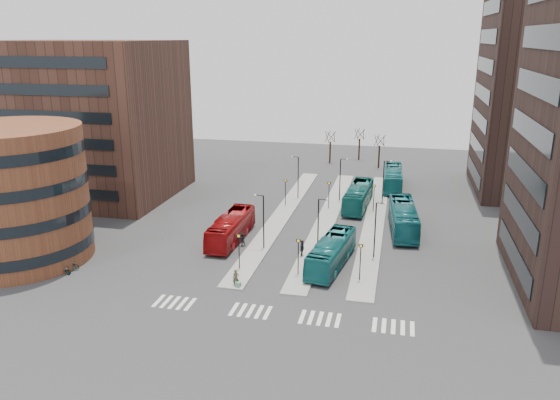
% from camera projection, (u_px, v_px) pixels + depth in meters
% --- Properties ---
extents(ground, '(160.00, 160.00, 0.00)m').
position_uv_depth(ground, '(249.00, 336.00, 42.74)').
color(ground, '#2D2D2F').
rests_on(ground, ground).
extents(island_left, '(2.50, 45.00, 0.15)m').
position_uv_depth(island_left, '(282.00, 215.00, 71.58)').
color(island_left, gray).
rests_on(island_left, ground).
extents(island_mid, '(2.50, 45.00, 0.15)m').
position_uv_depth(island_mid, '(327.00, 218.00, 70.32)').
color(island_mid, gray).
rests_on(island_mid, ground).
extents(island_right, '(2.50, 45.00, 0.15)m').
position_uv_depth(island_right, '(374.00, 221.00, 69.06)').
color(island_right, gray).
rests_on(island_right, ground).
extents(suitcase, '(0.51, 0.43, 0.58)m').
position_uv_depth(suitcase, '(238.00, 285.00, 50.83)').
color(suitcase, '#1B4699').
rests_on(suitcase, ground).
extents(red_bus, '(2.77, 11.10, 3.08)m').
position_uv_depth(red_bus, '(231.00, 228.00, 62.30)').
color(red_bus, maroon).
rests_on(red_bus, ground).
extents(teal_bus_a, '(4.09, 11.09, 3.02)m').
position_uv_depth(teal_bus_a, '(331.00, 252.00, 55.35)').
color(teal_bus_a, '#146467').
rests_on(teal_bus_a, ground).
extents(teal_bus_b, '(3.44, 11.59, 3.19)m').
position_uv_depth(teal_bus_b, '(358.00, 196.00, 74.41)').
color(teal_bus_b, '#125C59').
rests_on(teal_bus_b, ground).
extents(teal_bus_c, '(3.80, 12.28, 3.37)m').
position_uv_depth(teal_bus_c, '(403.00, 218.00, 65.36)').
color(teal_bus_c, '#145E66').
rests_on(teal_bus_c, ground).
extents(teal_bus_d, '(2.93, 11.48, 3.18)m').
position_uv_depth(teal_bus_d, '(393.00, 178.00, 83.92)').
color(teal_bus_d, '#166C71').
rests_on(teal_bus_d, ground).
extents(traveller, '(0.70, 0.55, 1.68)m').
position_uv_depth(traveller, '(236.00, 278.00, 51.05)').
color(traveller, '#434328').
rests_on(traveller, ground).
extents(commuter_a, '(0.89, 0.81, 1.50)m').
position_uv_depth(commuter_a, '(242.00, 239.00, 60.96)').
color(commuter_a, black).
rests_on(commuter_a, ground).
extents(commuter_b, '(0.56, 1.15, 1.89)m').
position_uv_depth(commuter_b, '(302.00, 249.00, 57.82)').
color(commuter_b, black).
rests_on(commuter_b, ground).
extents(commuter_c, '(0.68, 1.01, 1.46)m').
position_uv_depth(commuter_c, '(339.00, 247.00, 58.73)').
color(commuter_c, black).
rests_on(commuter_c, ground).
extents(bicycle_near, '(1.61, 0.77, 0.81)m').
position_uv_depth(bicycle_near, '(65.00, 270.00, 53.85)').
color(bicycle_near, gray).
rests_on(bicycle_near, ground).
extents(bicycle_mid, '(1.58, 0.86, 0.91)m').
position_uv_depth(bicycle_mid, '(64.00, 270.00, 53.82)').
color(bicycle_mid, gray).
rests_on(bicycle_mid, ground).
extents(bicycle_far, '(1.93, 0.91, 0.97)m').
position_uv_depth(bicycle_far, '(70.00, 266.00, 54.70)').
color(bicycle_far, gray).
rests_on(bicycle_far, ground).
extents(crosswalk_stripes, '(22.35, 2.40, 0.01)m').
position_uv_depth(crosswalk_stripes, '(282.00, 314.00, 46.11)').
color(crosswalk_stripes, silver).
rests_on(crosswalk_stripes, ground).
extents(round_building, '(15.16, 15.16, 14.00)m').
position_uv_depth(round_building, '(12.00, 194.00, 55.95)').
color(round_building, brown).
rests_on(round_building, ground).
extents(office_block, '(25.00, 20.12, 22.00)m').
position_uv_depth(office_block, '(85.00, 120.00, 78.45)').
color(office_block, '#472A21').
rests_on(office_block, ground).
extents(tower_far, '(20.12, 20.00, 30.00)m').
position_uv_depth(tower_far, '(556.00, 91.00, 78.39)').
color(tower_far, '#31201B').
rests_on(tower_far, ground).
extents(sign_poles, '(12.45, 22.12, 3.65)m').
position_uv_depth(sign_poles, '(316.00, 217.00, 63.19)').
color(sign_poles, black).
rests_on(sign_poles, ground).
extents(lamp_posts, '(14.04, 20.24, 6.12)m').
position_uv_depth(lamp_posts, '(331.00, 196.00, 67.31)').
color(lamp_posts, black).
rests_on(lamp_posts, ground).
extents(bare_trees, '(10.97, 8.14, 5.90)m').
position_uv_depth(bare_trees, '(356.00, 149.00, 99.93)').
color(bare_trees, black).
rests_on(bare_trees, ground).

